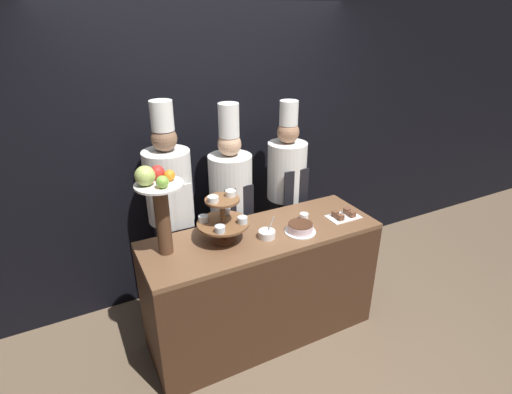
% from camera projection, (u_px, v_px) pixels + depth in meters
% --- Properties ---
extents(ground_plane, '(14.00, 14.00, 0.00)m').
position_uv_depth(ground_plane, '(280.00, 356.00, 3.08)').
color(ground_plane, brown).
extents(wall_back, '(10.00, 0.06, 2.80)m').
position_uv_depth(wall_back, '(213.00, 140.00, 3.47)').
color(wall_back, black).
rests_on(wall_back, ground_plane).
extents(buffet_counter, '(1.77, 0.61, 0.94)m').
position_uv_depth(buffet_counter, '(262.00, 285.00, 3.12)').
color(buffet_counter, '#422819').
rests_on(buffet_counter, ground_plane).
extents(tiered_stand, '(0.37, 0.37, 0.36)m').
position_uv_depth(tiered_stand, '(223.00, 218.00, 2.76)').
color(tiered_stand, brown).
rests_on(tiered_stand, buffet_counter).
extents(fruit_pedestal, '(0.31, 0.31, 0.63)m').
position_uv_depth(fruit_pedestal, '(158.00, 199.00, 2.52)').
color(fruit_pedestal, brown).
rests_on(fruit_pedestal, buffet_counter).
extents(cake_round, '(0.23, 0.23, 0.07)m').
position_uv_depth(cake_round, '(300.00, 228.00, 2.92)').
color(cake_round, white).
rests_on(cake_round, buffet_counter).
extents(cup_white, '(0.07, 0.07, 0.05)m').
position_uv_depth(cup_white, '(304.00, 217.00, 3.10)').
color(cup_white, white).
rests_on(cup_white, buffet_counter).
extents(cake_square_tray, '(0.26, 0.16, 0.05)m').
position_uv_depth(cake_square_tray, '(344.00, 215.00, 3.14)').
color(cake_square_tray, white).
rests_on(cake_square_tray, buffet_counter).
extents(serving_bowl_near, '(0.12, 0.12, 0.16)m').
position_uv_depth(serving_bowl_near, '(267.00, 234.00, 2.86)').
color(serving_bowl_near, white).
rests_on(serving_bowl_near, buffet_counter).
extents(chef_left, '(0.36, 0.36, 1.85)m').
position_uv_depth(chef_left, '(171.00, 207.00, 3.12)').
color(chef_left, black).
rests_on(chef_left, ground_plane).
extents(chef_center_left, '(0.36, 0.36, 1.79)m').
position_uv_depth(chef_center_left, '(231.00, 202.00, 3.37)').
color(chef_center_left, '#38332D').
rests_on(chef_center_left, ground_plane).
extents(chef_center_right, '(0.34, 0.34, 1.76)m').
position_uv_depth(chef_center_right, '(286.00, 188.00, 3.59)').
color(chef_center_right, black).
rests_on(chef_center_right, ground_plane).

